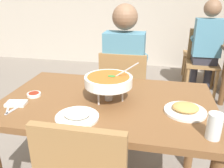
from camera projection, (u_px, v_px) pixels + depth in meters
dining_table_main at (107, 114)px, 1.53m from camera, size 1.35×0.85×0.75m
chair_diner_main at (124, 91)px, 2.23m from camera, size 0.44×0.44×0.90m
diner_main at (125, 67)px, 2.17m from camera, size 0.40×0.45×1.31m
curry_bowl at (108, 81)px, 1.44m from camera, size 0.33×0.30×0.26m
rice_plate at (77, 115)px, 1.27m from camera, size 0.24×0.24×0.06m
appetizer_plate at (185, 109)px, 1.33m from camera, size 0.24×0.24×0.06m
sauce_dish at (34, 94)px, 1.54m from camera, size 0.09×0.09×0.02m
napkin_folded at (16, 103)px, 1.43m from camera, size 0.13×0.10×0.02m
fork_utensil at (8, 107)px, 1.39m from camera, size 0.09×0.16×0.01m
spoon_utensil at (16, 108)px, 1.38m from camera, size 0.04×0.17×0.01m
drink_glass at (214, 127)px, 1.08m from camera, size 0.07×0.07×0.13m
chair_bg_middle at (202, 57)px, 3.36m from camera, size 0.47×0.47×0.90m
chair_bg_right at (204, 50)px, 3.75m from camera, size 0.46×0.46×0.90m
patron_bg_middle at (207, 43)px, 3.18m from camera, size 0.40×0.45×1.31m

